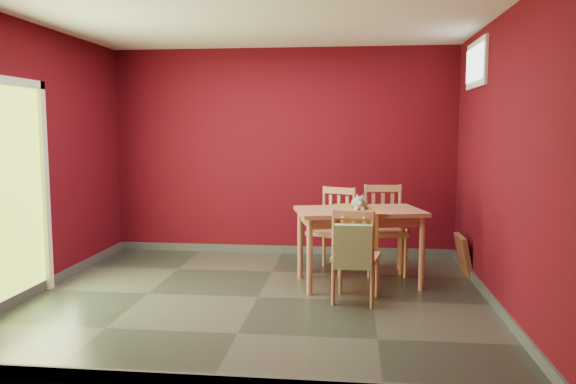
# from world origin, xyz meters

# --- Properties ---
(ground) EXTENTS (4.50, 4.50, 0.00)m
(ground) POSITION_xyz_m (0.00, 0.00, 0.00)
(ground) COLOR #2D342D
(ground) RESTS_ON ground
(room_shell) EXTENTS (4.50, 4.50, 4.50)m
(room_shell) POSITION_xyz_m (0.00, 0.00, 0.05)
(room_shell) COLOR #4A0712
(room_shell) RESTS_ON ground
(doorway) EXTENTS (0.06, 1.01, 2.13)m
(doorway) POSITION_xyz_m (-2.23, -0.40, 1.12)
(doorway) COLOR #B7D838
(doorway) RESTS_ON ground
(window) EXTENTS (0.05, 0.90, 0.50)m
(window) POSITION_xyz_m (2.23, 1.00, 2.35)
(window) COLOR white
(window) RESTS_ON room_shell
(outlet_plate) EXTENTS (0.08, 0.02, 0.12)m
(outlet_plate) POSITION_xyz_m (1.60, 1.99, 0.30)
(outlet_plate) COLOR silver
(outlet_plate) RESTS_ON room_shell
(dining_table) EXTENTS (1.44, 1.04, 0.81)m
(dining_table) POSITION_xyz_m (0.99, 0.58, 0.71)
(dining_table) COLOR #A6694D
(dining_table) RESTS_ON ground
(table_runner) EXTENTS (0.56, 0.88, 0.40)m
(table_runner) POSITION_xyz_m (0.99, 0.45, 0.75)
(table_runner) COLOR olive
(table_runner) RESTS_ON dining_table
(chair_far_left) EXTENTS (0.60, 0.60, 0.97)m
(chair_far_left) POSITION_xyz_m (0.71, 1.13, 0.50)
(chair_far_left) COLOR #A6694D
(chair_far_left) RESTS_ON ground
(chair_far_right) EXTENTS (0.51, 0.51, 1.01)m
(chair_far_right) POSITION_xyz_m (1.29, 1.12, 0.51)
(chair_far_right) COLOR #A6694D
(chair_far_right) RESTS_ON ground
(chair_near) EXTENTS (0.49, 0.49, 0.91)m
(chair_near) POSITION_xyz_m (0.95, -0.06, 0.47)
(chair_near) COLOR #A6694D
(chair_near) RESTS_ON ground
(tote_bag) EXTENTS (0.34, 0.20, 0.48)m
(tote_bag) POSITION_xyz_m (0.93, -0.27, 0.59)
(tote_bag) COLOR #89AC6E
(tote_bag) RESTS_ON chair_near
(cat) EXTENTS (0.19, 0.37, 0.19)m
(cat) POSITION_xyz_m (1.00, 0.60, 0.90)
(cat) COLOR slate
(cat) RESTS_ON table_runner
(picture_frame) EXTENTS (0.16, 0.46, 0.45)m
(picture_frame) POSITION_xyz_m (2.19, 1.12, 0.23)
(picture_frame) COLOR brown
(picture_frame) RESTS_ON ground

